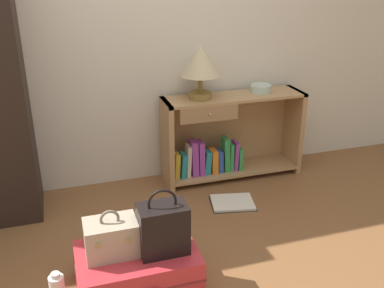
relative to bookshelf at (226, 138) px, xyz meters
The scene contains 8 objects.
back_wall 1.20m from the bookshelf, 162.15° to the left, with size 6.40×0.10×2.60m, color silver.
bookshelf is the anchor object (origin of this frame).
table_lamp 0.69m from the bookshelf, behind, with size 0.30×0.30×0.42m.
bowl 0.50m from the bookshelf, ahead, with size 0.17×0.17×0.06m, color silver.
suitcase_large 1.50m from the bookshelf, 130.61° to the right, with size 0.67×0.45×0.22m.
train_case 1.55m from the bookshelf, 134.82° to the right, with size 0.28×0.20×0.27m.
handbag 1.42m from the bookshelf, 125.27° to the right, with size 0.26×0.17×0.38m.
open_book_on_floor 0.58m from the bookshelf, 104.32° to the right, with size 0.37×0.32×0.02m.
Camera 1 is at (-0.60, -1.85, 1.70)m, focal length 41.52 mm.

